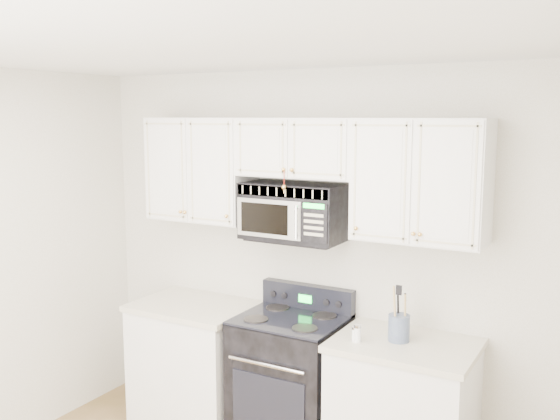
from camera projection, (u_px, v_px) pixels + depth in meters
The scene contains 9 objects.
room at pixel (142, 330), 2.89m from camera, with size 3.51×3.51×2.61m.
base_cabinet_left at pixel (196, 367), 4.65m from camera, with size 0.86×0.65×0.92m.
base_cabinet_right at pixel (403, 418), 3.87m from camera, with size 0.86×0.65×0.92m.
range at pixel (291, 381), 4.27m from camera, with size 0.70×0.64×1.10m.
upper_cabinets at pixel (301, 169), 4.16m from camera, with size 2.44×0.37×0.75m.
microwave at pixel (293, 212), 4.22m from camera, with size 0.69×0.40×0.38m.
utensil_crock at pixel (399, 327), 3.80m from camera, with size 0.13×0.13×0.35m.
shaker_salt at pixel (358, 333), 3.78m from camera, with size 0.05×0.05×0.11m.
shaker_pepper at pixel (355, 334), 3.80m from camera, with size 0.04×0.04×0.09m.
Camera 1 is at (1.93, -2.10, 2.28)m, focal length 40.00 mm.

